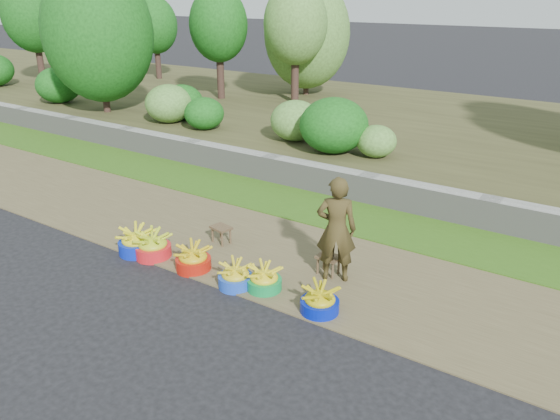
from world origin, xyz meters
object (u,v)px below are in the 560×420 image
Objects in this scene: basin_c at (193,259)px; stool_right at (328,260)px; stool_left at (221,230)px; vendor_woman at (336,229)px; basin_a at (136,242)px; basin_e at (264,280)px; basin_f at (320,301)px; basin_b at (153,246)px; basin_d at (235,276)px.

basin_c is 1.58× the size of stool_right.
stool_left is at bearing 103.80° from basin_c.
vendor_woman is at bearing -0.40° from stool_left.
stool_left is at bearing -178.62° from stool_right.
basin_c is 1.44× the size of stool_left.
stool_right is at bearing -49.72° from vendor_woman.
basin_a is 1.17× the size of basin_e.
basin_a is 1.13× the size of basin_f.
basin_b is 1.58m from basin_d.
stool_left is at bearing 137.49° from basin_d.
basin_d is 1.40m from stool_left.
basin_e is 0.90m from basin_f.
basin_b is at bearing -175.98° from basin_e.
stool_left is at bearing 59.40° from basin_b.
basin_b reaches higher than basin_f.
basin_c is (0.78, 0.04, -0.01)m from basin_b.
basin_d is at bearing -131.85° from stool_right.
basin_d is at bearing -159.46° from basin_e.
basin_a reaches higher than basin_b.
basin_a is 1.90m from basin_d.
basin_f is at bearing -4.15° from basin_e.
basin_b is 1.14× the size of basin_e.
basin_f is (2.86, 0.07, -0.02)m from basin_b.
stool_left is (0.56, 0.94, 0.06)m from basin_b.
basin_c is 1.08× the size of basin_d.
stool_right is 0.22× the size of vendor_woman.
stool_left is (0.87, 0.98, 0.05)m from basin_a.
basin_b is 1.06× the size of basin_c.
basin_d reaches higher than stool_left.
basin_f is at bearing 0.92° from basin_c.
basin_c is at bearing -179.08° from basin_f.
basin_f is at bearing 2.06° from basin_a.
vendor_woman reaches higher than basin_b.
vendor_woman is (0.64, 0.79, 0.61)m from basin_e.
vendor_woman reaches higher than basin_d.
basin_e is (0.38, 0.14, -0.00)m from basin_d.
basin_f is (3.17, 0.11, -0.02)m from basin_a.
basin_f is at bearing -20.59° from stool_left.
basin_c is at bearing -150.81° from stool_right.
stool_right is (2.78, 1.03, 0.06)m from basin_a.
basin_d is (1.58, -0.00, -0.02)m from basin_b.
basin_a is at bearing -175.77° from basin_c.
stool_right reaches higher than stool_left.
basin_a is at bearing -7.56° from vendor_woman.
basin_c reaches higher than stool_right.
basin_d is at bearing -42.51° from stool_left.
stool_right is 0.54m from vendor_woman.
basin_a reaches higher than basin_d.
vendor_woman reaches higher than basin_c.
basin_b is 2.86m from basin_f.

